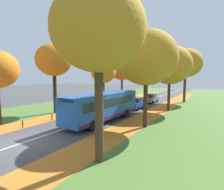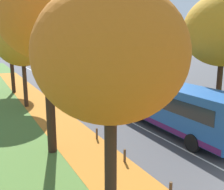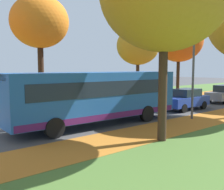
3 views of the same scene
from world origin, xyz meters
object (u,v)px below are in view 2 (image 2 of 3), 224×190
Objects in this scene: bollard_fourth at (97,134)px; bus at (172,104)px; tree_left_near at (46,18)px; tree_left_mid at (22,43)px; tree_left_far at (9,32)px; tree_right_mid at (147,35)px; bollard_third at (125,156)px; car_blue_lead at (111,94)px; bollard_second at (171,190)px; streetlamp_right at (149,64)px; tree_right_far at (107,29)px; tree_left_nearest at (110,55)px; tree_right_near at (224,30)px; car_grey_following at (84,84)px.

bollard_fourth is 5.20m from bus.
tree_left_mid is (0.50, 10.38, -1.29)m from tree_left_near.
tree_right_mid is at bearing -35.25° from tree_left_far.
bollard_third is 3.33m from bollard_fourth.
bollard_third is 0.99× the size of bollard_fourth.
bus is 2.48× the size of car_blue_lead.
tree_left_far is 13.75× the size of bollard_fourth.
bus reaches higher than bollard_third.
tree_right_mid reaches higher than bus.
bollard_second is 14.03m from streetlamp_right.
tree_left_far is at bearing 128.57° from streetlamp_right.
bollard_fourth is at bearing -118.23° from tree_right_far.
car_blue_lead reaches higher than bollard_fourth.
tree_right_far is 14.75× the size of bollard_third.
tree_left_mid is 13.42m from bus.
tree_right_far reaches higher than bollard_second.
tree_left_nearest is at bearing -167.57° from bollard_second.
bollard_second is 0.16× the size of car_blue_lead.
tree_left_far is 12.34m from tree_right_far.
tree_right_near is (11.78, -10.36, 0.92)m from tree_left_mid.
tree_left_near is 15.20m from tree_right_mid.
tree_right_far is 8.97m from car_grey_following.
tree_left_far reaches higher than bollard_third.
tree_left_mid is 1.78× the size of car_grey_following.
tree_left_nearest reaches higher than car_blue_lead.
tree_right_near is 13.50× the size of bollard_fourth.
car_blue_lead is at bearing 65.48° from bollard_third.
tree_right_far reaches higher than bus.
bollard_third is (-9.47, -11.86, -5.91)m from tree_right_mid.
tree_left_near is 10.47m from tree_left_mid.
car_grey_following is (-5.00, -4.04, -6.26)m from tree_right_far.
tree_right_mid is at bearing 58.08° from bollard_second.
bollard_third is (-0.00, 3.33, -0.00)m from bollard_second.
tree_left_nearest is 0.82× the size of tree_left_near.
tree_right_far is at bearing 88.96° from tree_right_near.
tree_right_near is at bearing 0.07° from tree_left_near.
tree_right_mid is at bearing 42.17° from bollard_fourth.
tree_left_near is at bearing -169.74° from bollard_fourth.
car_grey_following is at bearing 107.49° from tree_right_near.
car_grey_following is (7.70, 21.57, -4.57)m from tree_left_nearest.
tree_right_mid is 2.10× the size of car_grey_following.
tree_right_near reaches higher than streetlamp_right.
tree_right_near reaches higher than tree_left_near.
tree_left_near reaches higher than tree_left_nearest.
tree_left_mid is 0.71× the size of bus.
bus is at bearing 27.15° from bollard_third.
tree_right_near is at bearing 3.46° from bus.
tree_right_far is 1.61× the size of streetlamp_right.
tree_left_mid reaches higher than car_grey_following.
car_grey_following is (-0.13, 15.04, -0.89)m from bus.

